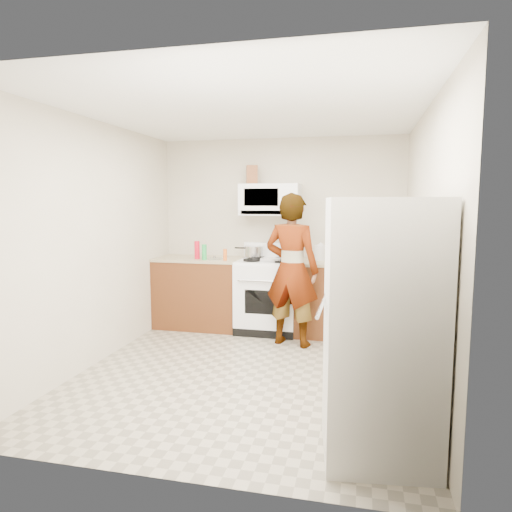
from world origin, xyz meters
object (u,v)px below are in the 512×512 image
(microwave, at_px, (270,200))
(person, at_px, (292,270))
(kettle, at_px, (321,253))
(saucepan, at_px, (254,251))
(fridge, at_px, (380,330))
(gas_range, at_px, (268,294))

(microwave, height_order, person, microwave)
(microwave, relative_size, person, 0.43)
(kettle, relative_size, saucepan, 0.78)
(fridge, relative_size, kettle, 9.14)
(gas_range, distance_m, kettle, 0.86)
(gas_range, xyz_separation_m, saucepan, (-0.22, 0.16, 0.53))
(gas_range, relative_size, saucepan, 4.71)
(person, height_order, kettle, person)
(kettle, bearing_deg, microwave, 171.86)
(person, bearing_deg, saucepan, -33.93)
(fridge, bearing_deg, gas_range, 108.86)
(microwave, distance_m, person, 1.09)
(fridge, relative_size, saucepan, 7.09)
(gas_range, relative_size, fridge, 0.66)
(kettle, bearing_deg, gas_range, -177.15)
(gas_range, distance_m, microwave, 1.22)
(fridge, bearing_deg, saucepan, 111.20)
(gas_range, height_order, microwave, microwave)
(gas_range, bearing_deg, saucepan, 144.09)
(microwave, bearing_deg, gas_range, -90.00)
(kettle, bearing_deg, person, -122.30)
(microwave, height_order, saucepan, microwave)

